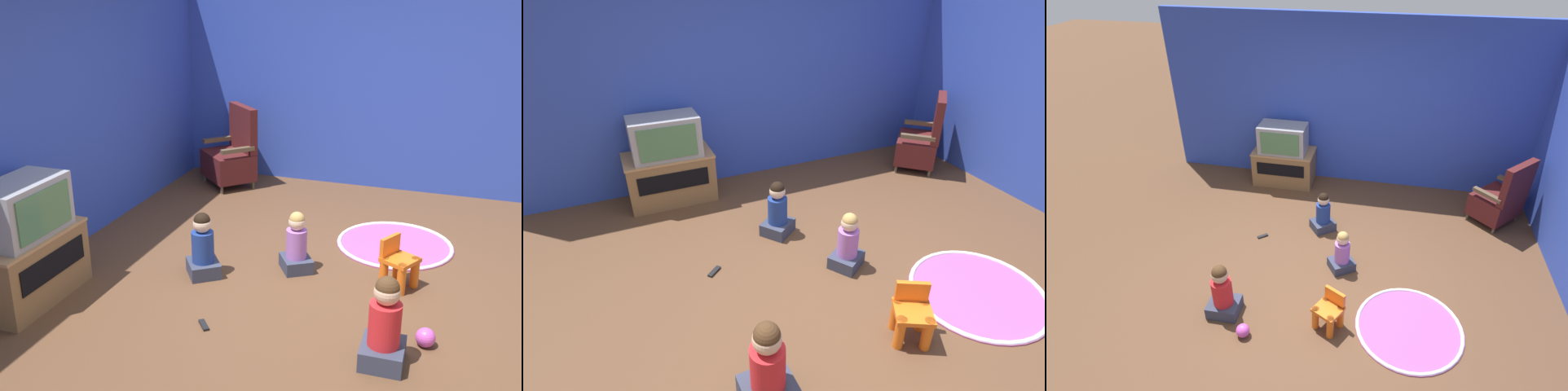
{
  "view_description": "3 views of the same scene",
  "coord_description": "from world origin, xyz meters",
  "views": [
    {
      "loc": [
        -4.63,
        -1.14,
        2.52
      ],
      "look_at": [
        -0.42,
        0.34,
        0.9
      ],
      "focal_mm": 42.0,
      "sensor_mm": 36.0,
      "label": 1
    },
    {
      "loc": [
        -1.58,
        -2.28,
        2.42
      ],
      "look_at": [
        -0.3,
        0.59,
        0.65
      ],
      "focal_mm": 28.0,
      "sensor_mm": 36.0,
      "label": 2
    },
    {
      "loc": [
        0.52,
        -3.58,
        3.52
      ],
      "look_at": [
        -0.34,
        0.54,
        0.8
      ],
      "focal_mm": 28.0,
      "sensor_mm": 36.0,
      "label": 3
    }
  ],
  "objects": [
    {
      "name": "play_mat",
      "position": [
        0.99,
        -0.57,
        0.01
      ],
      "size": [
        1.14,
        1.14,
        0.04
      ],
      "color": "#A54C8C",
      "rests_on": "ground_plane"
    },
    {
      "name": "child_watching_center",
      "position": [
        -1.0,
        -0.75,
        0.29
      ],
      "size": [
        0.34,
        0.3,
        0.66
      ],
      "rotation": [
        0.0,
        0.0,
        0.02
      ],
      "color": "#33384C",
      "rests_on": "ground_plane"
    },
    {
      "name": "child_watching_left",
      "position": [
        0.16,
        0.2,
        0.24
      ],
      "size": [
        0.38,
        0.36,
        0.56
      ],
      "rotation": [
        0.0,
        0.0,
        0.57
      ],
      "color": "#33384C",
      "rests_on": "ground_plane"
    },
    {
      "name": "yellow_kid_chair",
      "position": [
        0.15,
        -0.7,
        0.2
      ],
      "size": [
        0.36,
        0.35,
        0.43
      ],
      "rotation": [
        0.0,
        0.0,
        -0.49
      ],
      "color": "orange",
      "rests_on": "ground_plane"
    },
    {
      "name": "television",
      "position": [
        -1.06,
        2.09,
        0.8
      ],
      "size": [
        0.74,
        0.44,
        0.45
      ],
      "color": "#939399",
      "rests_on": "tv_cabinet"
    },
    {
      "name": "black_armchair",
      "position": [
        2.2,
        1.64,
        0.38
      ],
      "size": [
        0.81,
        0.81,
        1.0
      ],
      "rotation": [
        0.0,
        0.0,
        3.95
      ],
      "color": "brown",
      "rests_on": "ground_plane"
    },
    {
      "name": "ground_plane",
      "position": [
        0.0,
        0.0,
        0.0
      ],
      "size": [
        30.0,
        30.0,
        0.0
      ],
      "primitive_type": "plane",
      "color": "brown"
    },
    {
      "name": "child_watching_right",
      "position": [
        -0.21,
        0.95,
        0.26
      ],
      "size": [
        0.4,
        0.39,
        0.59
      ],
      "rotation": [
        0.0,
        0.0,
        0.64
      ],
      "color": "#33384C",
      "rests_on": "ground_plane"
    },
    {
      "name": "toy_ball",
      "position": [
        -0.7,
        -1.01,
        0.07
      ],
      "size": [
        0.14,
        0.14,
        0.14
      ],
      "color": "#CC4CB2",
      "rests_on": "ground_plane"
    },
    {
      "name": "wall_back",
      "position": [
        -0.09,
        2.46,
        1.31
      ],
      "size": [
        5.82,
        0.12,
        2.62
      ],
      "color": "#2D47B2",
      "rests_on": "ground_plane"
    },
    {
      "name": "tv_cabinet",
      "position": [
        -1.06,
        2.12,
        0.3
      ],
      "size": [
        0.98,
        0.54,
        0.57
      ],
      "color": "brown",
      "rests_on": "ground_plane"
    },
    {
      "name": "remote_control",
      "position": [
        -0.98,
        0.6,
        0.01
      ],
      "size": [
        0.14,
        0.13,
        0.02
      ],
      "rotation": [
        0.0,
        0.0,
        0.7
      ],
      "color": "black",
      "rests_on": "ground_plane"
    }
  ]
}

